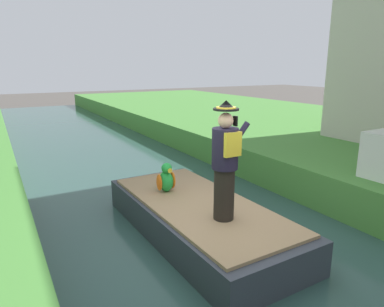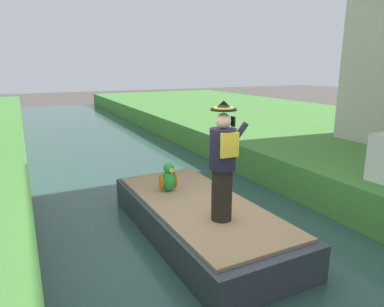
{
  "view_description": "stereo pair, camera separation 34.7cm",
  "coord_description": "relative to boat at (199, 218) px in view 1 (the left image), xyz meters",
  "views": [
    {
      "loc": [
        -2.95,
        -4.18,
        3.04
      ],
      "look_at": [
        -0.13,
        0.75,
        1.61
      ],
      "focal_mm": 32.56,
      "sensor_mm": 36.0,
      "label": 1
    },
    {
      "loc": [
        -2.64,
        -4.35,
        3.04
      ],
      "look_at": [
        -0.13,
        0.75,
        1.61
      ],
      "focal_mm": 32.56,
      "sensor_mm": 36.0,
      "label": 2
    }
  ],
  "objects": [
    {
      "name": "boat",
      "position": [
        0.0,
        0.0,
        0.0
      ],
      "size": [
        1.9,
        4.24,
        0.61
      ],
      "color": "#333842",
      "rests_on": "canal_water"
    },
    {
      "name": "canal_water",
      "position": [
        0.0,
        -0.73,
        -0.35
      ],
      "size": [
        5.29,
        48.0,
        0.1
      ],
      "primitive_type": "cube",
      "color": "#2D4C47",
      "rests_on": "ground"
    },
    {
      "name": "ground_plane",
      "position": [
        0.0,
        -0.73,
        -0.4
      ],
      "size": [
        80.0,
        80.0,
        0.0
      ],
      "primitive_type": "plane",
      "color": "#4C4742"
    },
    {
      "name": "parrot_plush",
      "position": [
        -0.26,
        0.78,
        0.55
      ],
      "size": [
        0.36,
        0.34,
        0.57
      ],
      "color": "green",
      "rests_on": "boat"
    },
    {
      "name": "person_pirate",
      "position": [
        -0.0,
        -0.77,
        1.23
      ],
      "size": [
        0.61,
        0.42,
        1.85
      ],
      "rotation": [
        0.0,
        0.0,
        0.26
      ],
      "color": "black",
      "rests_on": "boat"
    }
  ]
}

